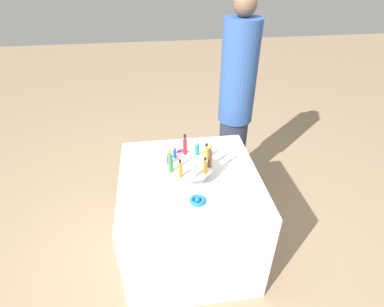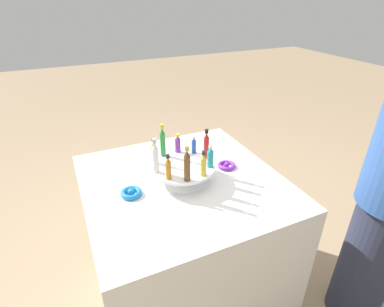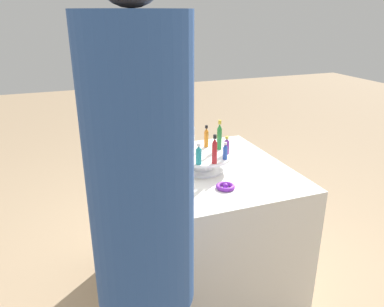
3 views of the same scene
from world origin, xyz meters
TOP-DOWN VIEW (x-y plane):
  - ground_plane at (0.00, 0.00)m, footprint 12.00×12.00m
  - party_table at (0.00, 0.00)m, footprint 0.84×0.84m
  - display_stand at (0.00, 0.00)m, footprint 0.28×0.28m
  - bottle_orange at (-0.10, 0.06)m, footprint 0.02×0.02m
  - bottle_clear at (-0.12, -0.01)m, footprint 0.03×0.03m
  - bottle_amber at (-0.09, -0.08)m, footprint 0.02×0.02m
  - bottle_brown at (-0.03, -0.12)m, footprint 0.03×0.03m
  - bottle_gold at (0.05, -0.11)m, footprint 0.02×0.02m
  - bottle_teal at (0.10, -0.06)m, footprint 0.03×0.03m
  - bottle_red at (0.12, 0.01)m, footprint 0.02×0.02m
  - bottle_blue at (0.09, 0.08)m, footprint 0.02×0.02m
  - bottle_purple at (0.03, 0.12)m, footprint 0.03×0.03m
  - bottle_green at (-0.05, 0.11)m, footprint 0.02×0.02m
  - ribbon_bow_blue at (-0.23, -0.02)m, footprint 0.09×0.09m
  - ribbon_bow_purple at (0.23, 0.02)m, footprint 0.09×0.09m
  - person_figure at (0.72, -0.47)m, footprint 0.27×0.27m

SIDE VIEW (x-z plane):
  - ground_plane at x=0.00m, z-range 0.00..0.00m
  - party_table at x=0.00m, z-range 0.00..0.71m
  - ribbon_bow_purple at x=0.23m, z-range 0.70..0.73m
  - ribbon_bow_blue at x=-0.23m, z-range 0.70..0.73m
  - display_stand at x=0.00m, z-range 0.71..0.79m
  - person_figure at x=0.72m, z-range 0.01..1.62m
  - bottle_blue at x=0.09m, z-range 0.78..0.87m
  - bottle_purple at x=0.03m, z-range 0.78..0.87m
  - bottle_teal at x=0.10m, z-range 0.78..0.88m
  - bottle_amber at x=-0.09m, z-range 0.78..0.89m
  - bottle_gold at x=0.05m, z-range 0.78..0.89m
  - bottle_orange at x=-0.10m, z-range 0.78..0.90m
  - bottle_red at x=0.12m, z-range 0.78..0.92m
  - bottle_brown at x=-0.03m, z-range 0.78..0.93m
  - bottle_clear at x=-0.12m, z-range 0.78..0.93m
  - bottle_green at x=-0.05m, z-range 0.78..0.93m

